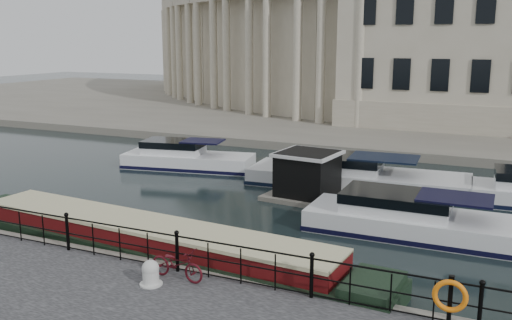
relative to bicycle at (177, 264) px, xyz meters
The scene contains 10 objects.
ground_plane 2.91m from the bicycle, 95.97° to the left, with size 160.00×160.00×0.00m, color black.
far_bank 41.72m from the bicycle, 90.39° to the left, with size 120.00×42.00×0.55m, color #6B665B.
railing 0.58m from the bicycle, 121.37° to the left, with size 24.14×0.14×1.22m.
civic_building 37.93m from the bicycle, 91.96° to the left, with size 53.55×31.84×16.85m.
bicycle is the anchor object (origin of this frame).
mooring_bollard 0.76m from the bicycle, 126.82° to the right, with size 0.62×0.62×0.69m.
life_ring_post 7.09m from the bicycle, ahead, with size 0.79×0.20×1.28m.
narrowboat 3.31m from the bicycle, 139.25° to the left, with size 16.70×3.43×1.60m.
harbour_hut 10.93m from the bicycle, 90.57° to the left, with size 3.74×3.23×2.23m.
cabin_cruisers 12.45m from the bicycle, 81.51° to the left, with size 24.56×9.17×1.99m.
Camera 1 is at (8.34, -15.10, 7.03)m, focal length 40.00 mm.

